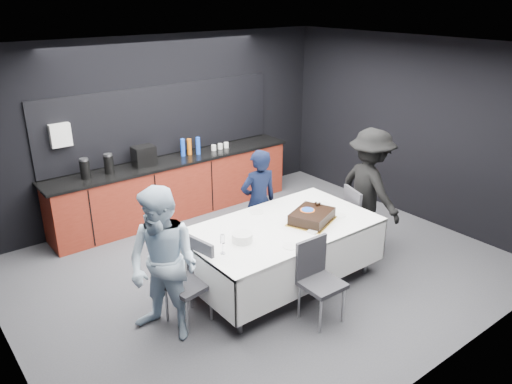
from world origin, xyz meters
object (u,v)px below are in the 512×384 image
person_center (259,202)px  person_left (164,265)px  chair_left (193,275)px  party_table (281,235)px  champagne_flute (222,240)px  person_right (369,189)px  cake_assembly (312,216)px  chair_right (358,215)px  plate_stack (242,237)px  chair_near (317,274)px

person_center → person_left: 2.06m
chair_left → party_table: bearing=-1.1°
party_table → chair_left: size_ratio=2.51×
champagne_flute → person_left: person_left is taller
person_center → person_left: person_left is taller
chair_left → person_right: size_ratio=0.54×
cake_assembly → chair_left: cake_assembly is taller
cake_assembly → chair_right: size_ratio=0.74×
cake_assembly → person_left: (-1.96, 0.10, -0.02)m
plate_stack → person_right: size_ratio=0.14×
party_table → chair_right: (1.38, -0.01, -0.11)m
plate_stack → person_right: person_right is taller
plate_stack → person_right: (2.23, 0.06, 0.02)m
party_table → person_center: size_ratio=1.57×
person_center → person_right: bearing=158.5°
champagne_flute → plate_stack: bearing=15.6°
chair_left → person_left: 0.48m
champagne_flute → person_center: bearing=37.3°
cake_assembly → champagne_flute: 1.31m
chair_near → person_right: 1.97m
champagne_flute → chair_near: 1.10m
person_center → chair_left: bearing=35.7°
champagne_flute → chair_left: champagne_flute is taller
plate_stack → chair_near: bearing=-57.9°
champagne_flute → chair_left: (-0.28, 0.16, -0.40)m
plate_stack → champagne_flute: bearing=-164.4°
chair_near → person_center: size_ratio=0.63×
chair_near → person_left: 1.65m
party_table → chair_right: size_ratio=2.51×
chair_near → person_left: person_left is taller
party_table → cake_assembly: 0.44m
chair_right → person_left: bearing=-179.3°
champagne_flute → person_right: person_right is taller
chair_near → cake_assembly: bearing=51.2°
person_right → chair_near: bearing=123.2°
chair_near → chair_left: bearing=143.0°
champagne_flute → person_center: (1.22, 0.93, -0.20)m
cake_assembly → person_right: (1.26, 0.16, 0.00)m
cake_assembly → chair_right: 1.08m
plate_stack → person_left: 0.99m
chair_near → person_right: person_right is taller
chair_right → person_center: bearing=144.0°
person_center → champagne_flute: bearing=46.0°
chair_left → chair_right: (2.62, -0.04, 0.00)m
party_table → person_left: (-1.61, -0.05, 0.19)m
champagne_flute → person_center: 1.55m
person_center → person_left: bearing=32.8°
party_table → person_right: size_ratio=1.36×
champagne_flute → person_right: (2.56, 0.16, -0.09)m
chair_near → person_right: (1.77, 0.80, 0.32)m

